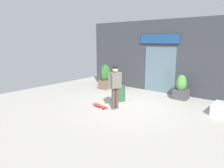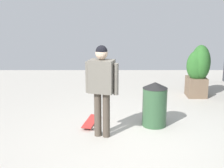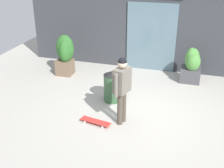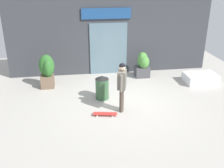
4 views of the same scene
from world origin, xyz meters
The scene contains 8 objects.
ground_plane centered at (0.00, 0.00, 0.00)m, with size 12.00×12.00×0.00m, color #B2ADA3.
building_facade centered at (0.00, 3.11, 1.78)m, with size 8.89×0.31×3.59m.
skateboarder centered at (-0.18, -0.61, 1.02)m, with size 0.37×0.58×1.66m.
skateboard centered at (-0.77, -0.85, 0.06)m, with size 0.79×0.34×0.08m.
planter_box_left centered at (1.28, 2.29, 0.59)m, with size 0.61×0.63×1.10m.
planter_box_right centered at (-2.71, 1.76, 0.72)m, with size 0.59×0.60×1.33m.
trash_bin centered at (-0.71, 0.41, 0.44)m, with size 0.48×0.48×0.88m.
snow_ledge centered at (3.51, 1.30, 0.19)m, with size 1.29×0.90×0.38m, color white.
Camera 4 is at (-1.65, -8.13, 4.24)m, focal length 41.95 mm.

